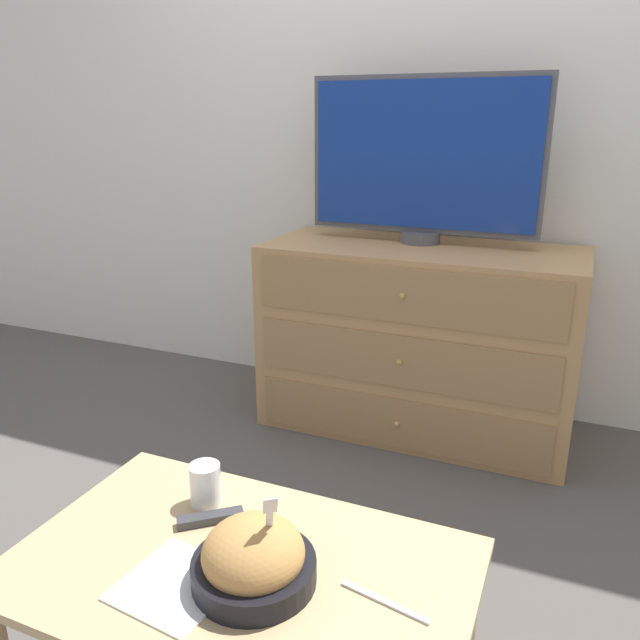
% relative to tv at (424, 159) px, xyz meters
% --- Properties ---
extents(ground_plane, '(12.00, 12.00, 0.00)m').
position_rel_tv_xyz_m(ground_plane, '(-0.09, 0.22, -1.10)').
color(ground_plane, '#56514C').
extents(wall_back, '(12.00, 0.05, 2.60)m').
position_rel_tv_xyz_m(wall_back, '(-0.09, 0.24, 0.20)').
color(wall_back, white).
rests_on(wall_back, ground_plane).
extents(dresser, '(1.24, 0.56, 0.77)m').
position_rel_tv_xyz_m(dresser, '(0.03, -0.08, -0.72)').
color(dresser, tan).
rests_on(dresser, ground_plane).
extents(tv, '(0.92, 0.16, 0.64)m').
position_rel_tv_xyz_m(tv, '(0.00, 0.00, 0.00)').
color(tv, '#515156').
rests_on(tv, dresser).
extents(coffee_table, '(0.84, 0.51, 0.49)m').
position_rel_tv_xyz_m(coffee_table, '(0.10, -1.66, -0.70)').
color(coffee_table, tan).
rests_on(coffee_table, ground_plane).
extents(takeout_bowl, '(0.22, 0.22, 0.18)m').
position_rel_tv_xyz_m(takeout_bowl, '(0.15, -1.69, -0.57)').
color(takeout_bowl, black).
rests_on(takeout_bowl, coffee_table).
extents(drink_cup, '(0.07, 0.07, 0.09)m').
position_rel_tv_xyz_m(drink_cup, '(-0.06, -1.52, -0.58)').
color(drink_cup, white).
rests_on(drink_cup, coffee_table).
extents(napkin, '(0.20, 0.20, 0.00)m').
position_rel_tv_xyz_m(napkin, '(0.03, -1.75, -0.62)').
color(napkin, white).
rests_on(napkin, coffee_table).
extents(knife, '(0.16, 0.04, 0.01)m').
position_rel_tv_xyz_m(knife, '(0.37, -1.65, -0.62)').
color(knife, silver).
rests_on(knife, coffee_table).
extents(remote_control, '(0.12, 0.11, 0.02)m').
position_rel_tv_xyz_m(remote_control, '(-0.01, -1.58, -0.61)').
color(remote_control, '#38383D').
rests_on(remote_control, coffee_table).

